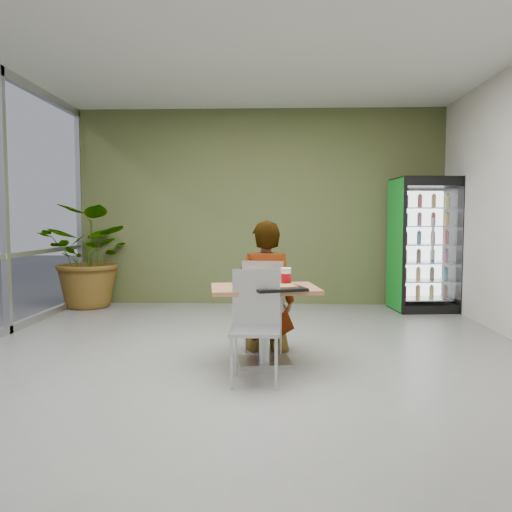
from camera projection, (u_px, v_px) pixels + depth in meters
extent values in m
plane|color=gray|center=(249.00, 363.00, 4.81)|extent=(7.00, 7.00, 0.00)
cube|color=tan|center=(264.00, 289.00, 4.74)|extent=(1.08, 0.83, 0.04)
cylinder|color=#AFB2B4|center=(264.00, 328.00, 4.77)|extent=(0.10, 0.10, 0.71)
cube|color=#AFB2B4|center=(264.00, 362.00, 4.79)|extent=(0.55, 0.46, 0.04)
cube|color=#AFB2B4|center=(266.00, 307.00, 5.32)|extent=(0.49, 0.49, 0.03)
cube|color=#AFB2B4|center=(263.00, 286.00, 5.11)|extent=(0.43, 0.10, 0.51)
cylinder|color=#AFB2B4|center=(285.00, 325.00, 5.48)|extent=(0.02, 0.02, 0.46)
cylinder|color=#AFB2B4|center=(253.00, 324.00, 5.55)|extent=(0.02, 0.02, 0.46)
cylinder|color=#AFB2B4|center=(280.00, 332.00, 5.12)|extent=(0.02, 0.02, 0.46)
cylinder|color=#AFB2B4|center=(246.00, 331.00, 5.20)|extent=(0.02, 0.02, 0.46)
cube|color=#AFB2B4|center=(255.00, 331.00, 4.19)|extent=(0.43, 0.43, 0.03)
cube|color=#AFB2B4|center=(256.00, 298.00, 4.38)|extent=(0.42, 0.04, 0.50)
cylinder|color=#AFB2B4|center=(232.00, 363.00, 4.04)|extent=(0.02, 0.02, 0.45)
cylinder|color=#AFB2B4|center=(276.00, 363.00, 4.02)|extent=(0.02, 0.02, 0.45)
cylinder|color=#AFB2B4|center=(236.00, 351.00, 4.40)|extent=(0.02, 0.02, 0.45)
cylinder|color=#AFB2B4|center=(277.00, 352.00, 4.38)|extent=(0.02, 0.02, 0.45)
imported|color=black|center=(266.00, 300.00, 5.27)|extent=(0.68, 0.49, 1.68)
cylinder|color=white|center=(260.00, 285.00, 4.82)|extent=(0.24, 0.24, 0.01)
cylinder|color=white|center=(286.00, 278.00, 4.75)|extent=(0.09, 0.09, 0.17)
cylinder|color=red|center=(286.00, 278.00, 4.75)|extent=(0.10, 0.10, 0.09)
cylinder|color=white|center=(286.00, 268.00, 4.74)|extent=(0.10, 0.10, 0.01)
cube|color=white|center=(241.00, 288.00, 4.56)|extent=(0.19, 0.19, 0.02)
cube|color=black|center=(278.00, 289.00, 4.49)|extent=(0.55, 0.47, 0.03)
cube|color=black|center=(425.00, 245.00, 7.62)|extent=(0.97, 0.79, 2.03)
cube|color=#179529|center=(394.00, 245.00, 7.64)|extent=(0.08, 0.69, 1.99)
cube|color=white|center=(432.00, 244.00, 7.28)|extent=(0.73, 0.08, 1.62)
imported|color=#2A5F26|center=(92.00, 256.00, 7.93)|extent=(1.77, 1.64, 1.62)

